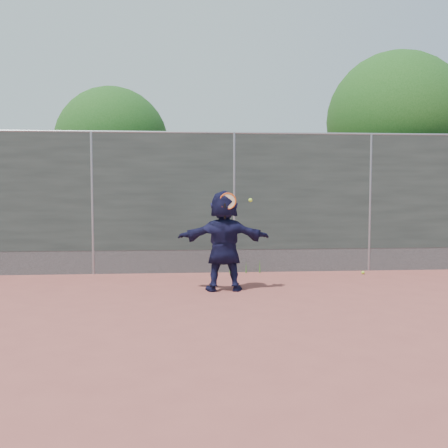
{
  "coord_description": "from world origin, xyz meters",
  "views": [
    {
      "loc": [
        -1.05,
        -7.18,
        1.8
      ],
      "look_at": [
        -0.37,
        1.59,
        1.19
      ],
      "focal_mm": 40.0,
      "sensor_mm": 36.0,
      "label": 1
    }
  ],
  "objects": [
    {
      "name": "swing_action",
      "position": [
        -0.28,
        1.39,
        1.58
      ],
      "size": [
        0.58,
        0.13,
        0.51
      ],
      "color": "#E35215",
      "rests_on": "ground"
    },
    {
      "name": "weed_clump",
      "position": [
        0.29,
        3.38,
        0.13
      ],
      "size": [
        0.68,
        0.07,
        0.3
      ],
      "color": "#387226",
      "rests_on": "ground"
    },
    {
      "name": "tree_right",
      "position": [
        4.68,
        5.75,
        3.49
      ],
      "size": [
        3.78,
        3.6,
        5.39
      ],
      "color": "#382314",
      "rests_on": "ground"
    },
    {
      "name": "fence",
      "position": [
        -0.0,
        3.5,
        1.58
      ],
      "size": [
        20.0,
        0.06,
        3.03
      ],
      "color": "#38423D",
      "rests_on": "ground"
    },
    {
      "name": "ball_ground",
      "position": [
        2.71,
        3.05,
        0.03
      ],
      "size": [
        0.07,
        0.07,
        0.07
      ],
      "primitive_type": "sphere",
      "color": "#B0DF31",
      "rests_on": "ground"
    },
    {
      "name": "player",
      "position": [
        -0.37,
        1.59,
        0.89
      ],
      "size": [
        1.66,
        0.56,
        1.78
      ],
      "primitive_type": "imported",
      "rotation": [
        0.0,
        0.0,
        3.12
      ],
      "color": "#121333",
      "rests_on": "ground"
    },
    {
      "name": "ground",
      "position": [
        0.0,
        0.0,
        0.0
      ],
      "size": [
        80.0,
        80.0,
        0.0
      ],
      "primitive_type": "plane",
      "color": "#9E4C42",
      "rests_on": "ground"
    },
    {
      "name": "tree_left",
      "position": [
        -2.85,
        6.55,
        2.94
      ],
      "size": [
        3.15,
        3.0,
        4.53
      ],
      "color": "#382314",
      "rests_on": "ground"
    }
  ]
}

